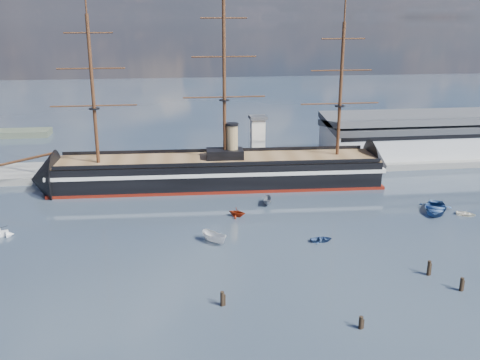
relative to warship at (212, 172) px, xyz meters
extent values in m
plane|color=#212E3F|center=(12.03, -20.00, -4.04)|extent=(600.00, 600.00, 0.00)
cube|color=slate|center=(22.03, 16.00, -4.04)|extent=(180.00, 18.00, 2.00)
cube|color=#B7BABC|center=(70.03, 20.00, 2.96)|extent=(62.00, 20.00, 10.00)
cube|color=#3F4247|center=(70.03, 20.00, 8.56)|extent=(63.00, 21.00, 2.00)
cube|color=silver|center=(15.03, 13.00, 4.96)|extent=(4.00, 4.00, 14.00)
cube|color=#3F4247|center=(15.03, 13.00, 12.46)|extent=(5.00, 5.00, 1.00)
cube|color=black|center=(1.73, 0.00, -0.04)|extent=(88.60, 19.72, 7.00)
cube|color=silver|center=(1.73, 0.00, 1.16)|extent=(90.61, 20.04, 1.00)
cube|color=#64140B|center=(1.73, 0.00, -3.69)|extent=(90.61, 20.00, 0.90)
cone|color=black|center=(-44.77, 0.00, -0.34)|extent=(14.65, 16.26, 15.68)
cone|color=black|center=(48.23, 0.00, -0.34)|extent=(11.65, 16.13, 15.68)
cube|color=brown|center=(1.73, 0.00, 3.56)|extent=(88.54, 18.44, 0.40)
cube|color=black|center=(3.73, 0.00, 4.96)|extent=(10.25, 6.42, 2.50)
cylinder|color=#9C8156|center=(5.73, 0.00, 8.46)|extent=(3.20, 3.20, 9.00)
cylinder|color=#381E0F|center=(-50.27, 0.00, 4.96)|extent=(17.77, 1.45, 4.43)
cylinder|color=#381E0F|center=(-30.27, 0.00, 22.76)|extent=(0.90, 0.90, 38.00)
cylinder|color=#381E0F|center=(3.73, 0.00, 24.76)|extent=(0.90, 0.90, 42.00)
cylinder|color=#381E0F|center=(35.73, 0.00, 21.76)|extent=(0.90, 0.90, 36.00)
imported|color=white|center=(-2.83, -39.67, -4.04)|extent=(7.76, 7.02, 3.08)
imported|color=navy|center=(19.46, -41.77, -4.04)|extent=(1.30, 2.95, 1.35)
imported|color=slate|center=(12.45, -17.73, -4.04)|extent=(6.27, 3.32, 2.38)
imported|color=maroon|center=(3.83, -24.93, -4.04)|extent=(5.88, 7.23, 2.45)
imported|color=white|center=(57.60, -31.58, -4.04)|extent=(2.55, 2.85, 1.28)
imported|color=#2D4D84|center=(51.33, -28.65, -4.04)|extent=(7.15, 5.55, 3.12)
cylinder|color=black|center=(-3.84, -64.89, -4.04)|extent=(0.64, 0.64, 3.23)
cylinder|color=black|center=(16.10, -74.37, -4.04)|extent=(0.64, 0.64, 2.75)
cylinder|color=black|center=(34.41, -59.26, -4.04)|extent=(0.64, 0.64, 3.53)
cylinder|color=black|center=(37.24, -65.53, -4.04)|extent=(0.64, 0.64, 3.18)
camera|label=1|loc=(-11.44, -141.69, 40.88)|focal=40.00mm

